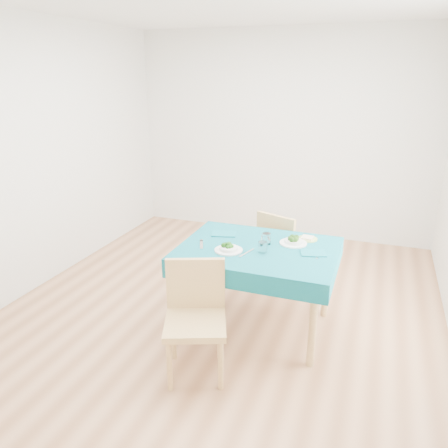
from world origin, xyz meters
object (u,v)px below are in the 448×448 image
(table, at_px, (257,288))
(bowl_near, at_px, (229,247))
(chair_near, at_px, (195,308))
(side_plate, at_px, (307,239))
(bowl_far, at_px, (293,240))
(chair_far, at_px, (286,240))

(table, bearing_deg, bowl_near, -144.32)
(chair_near, distance_m, side_plate, 1.28)
(table, xyz_separation_m, bowl_near, (-0.21, -0.15, 0.41))
(table, relative_size, chair_near, 1.18)
(bowl_far, bearing_deg, chair_far, 107.03)
(bowl_near, xyz_separation_m, bowl_far, (0.47, 0.34, 0.00))
(chair_near, relative_size, side_plate, 6.18)
(chair_near, bearing_deg, bowl_far, 40.67)
(chair_far, bearing_deg, chair_near, 99.76)
(table, distance_m, bowl_far, 0.52)
(chair_near, bearing_deg, side_plate, 39.97)
(chair_far, height_order, bowl_near, chair_far)
(table, bearing_deg, side_plate, 43.52)
(table, relative_size, bowl_near, 5.57)
(table, bearing_deg, chair_near, -107.80)
(table, relative_size, bowl_far, 5.54)
(chair_near, xyz_separation_m, bowl_far, (0.51, 0.96, 0.24))
(table, bearing_deg, bowl_far, 36.05)
(bowl_near, relative_size, side_plate, 1.31)
(chair_far, xyz_separation_m, bowl_near, (-0.28, -0.96, 0.26))
(chair_near, xyz_separation_m, bowl_near, (0.04, 0.62, 0.24))
(chair_far, bearing_deg, bowl_near, 94.90)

